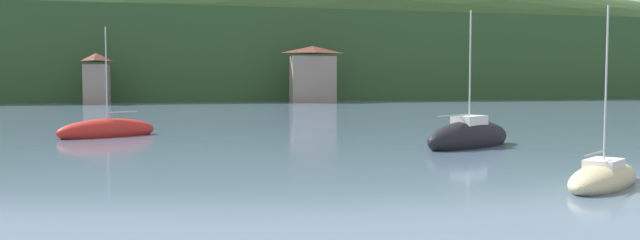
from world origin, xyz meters
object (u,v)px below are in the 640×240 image
Objects in this scene: shore_building_westcentral at (313,75)px; sailboat_mid_5 at (603,178)px; sailboat_far_3 at (107,131)px; sailboat_mid_11 at (469,138)px; shore_building_west at (97,79)px.

sailboat_mid_5 is (-8.80, -79.04, -4.02)m from shore_building_westcentral.
sailboat_mid_5 is at bearing -96.36° from shore_building_westcentral.
sailboat_far_3 reaches higher than sailboat_mid_5.
sailboat_mid_5 is 0.81× the size of sailboat_mid_11.
shore_building_westcentral is at bearing -145.70° from sailboat_far_3.
shore_building_west is 1.06× the size of sailboat_far_3.
shore_building_west is at bearing 79.83° from sailboat_mid_11.
sailboat_mid_5 is (23.35, -80.08, -3.35)m from shore_building_west.
sailboat_mid_5 is at bearing -73.75° from shore_building_west.
shore_building_westcentral is at bearing 48.15° from sailboat_mid_5.
sailboat_far_3 is at bearing -114.60° from shore_building_westcentral.
sailboat_mid_5 is 12.23m from sailboat_mid_11.
sailboat_far_3 is at bearing -83.66° from shore_building_west.
sailboat_far_3 is (-25.78, -56.31, -3.94)m from shore_building_westcentral.
shore_building_westcentral is 62.05m from sailboat_far_3.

